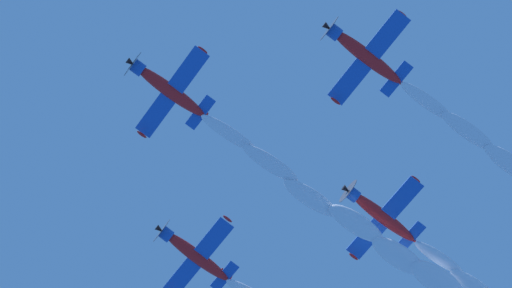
{
  "coord_description": "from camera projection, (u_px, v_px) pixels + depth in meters",
  "views": [
    {
      "loc": [
        -15.81,
        -9.36,
        1.83
      ],
      "look_at": [
        9.83,
        -5.12,
        79.94
      ],
      "focal_mm": 65.2,
      "sensor_mm": 36.0,
      "label": 1
    }
  ],
  "objects": [
    {
      "name": "airplane_slot_tail",
      "position": [
        380.0,
        215.0,
        86.03
      ],
      "size": [
        7.83,
        8.0,
        3.01
      ],
      "color": "red"
    },
    {
      "name": "airplane_right_wingman",
      "position": [
        194.0,
        254.0,
        86.3
      ],
      "size": [
        7.78,
        8.02,
        3.06
      ],
      "color": "red"
    },
    {
      "name": "airplane_lead",
      "position": [
        167.0,
        89.0,
        81.72
      ],
      "size": [
        7.8,
        7.98,
        2.81
      ],
      "color": "red"
    },
    {
      "name": "smoke_trail_lead",
      "position": [
        365.0,
        231.0,
        83.82
      ],
      "size": [
        21.82,
        22.07,
        4.57
      ],
      "color": "white"
    },
    {
      "name": "airplane_left_wingman",
      "position": [
        364.0,
        54.0,
        79.84
      ],
      "size": [
        7.83,
        7.99,
        2.96
      ],
      "color": "red"
    }
  ]
}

